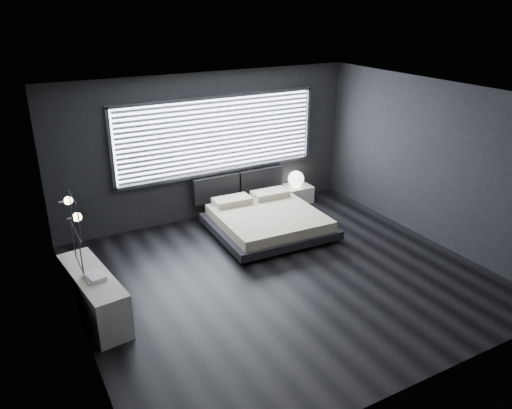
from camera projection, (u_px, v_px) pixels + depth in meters
room at (284, 192)px, 7.27m from camera, size 6.04×6.00×2.80m
window at (218, 136)px, 9.46m from camera, size 4.14×0.09×1.52m
headboard at (239, 184)px, 9.99m from camera, size 1.96×0.16×0.52m
sconce_near at (77, 217)px, 5.95m from camera, size 0.18×0.11×0.11m
sconce_far at (68, 201)px, 6.44m from camera, size 0.18×0.11×0.11m
wall_art_upper at (75, 217)px, 5.33m from camera, size 0.01×0.48×0.48m
wall_art_lower at (77, 247)px, 5.71m from camera, size 0.01×0.48×0.48m
bed at (268, 220)px, 9.17m from camera, size 2.08×1.99×0.52m
nightstand at (296, 194)px, 10.59m from camera, size 0.63×0.52×0.36m
orb_lamp at (296, 179)px, 10.43m from camera, size 0.33×0.33×0.33m
dresser at (94, 295)px, 6.72m from camera, size 0.65×1.65×0.64m
book_stack at (95, 277)px, 6.47m from camera, size 0.28×0.35×0.06m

